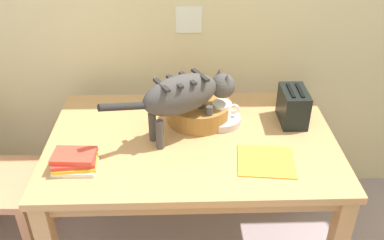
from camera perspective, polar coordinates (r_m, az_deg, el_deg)
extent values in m
cube|color=white|center=(2.31, -0.42, 13.32)|extent=(0.14, 0.01, 0.14)
cube|color=tan|center=(2.00, 0.00, -2.85)|extent=(1.35, 0.86, 0.03)
cube|color=tan|center=(2.03, 0.00, -4.06)|extent=(1.27, 0.78, 0.07)
cube|color=tan|center=(2.59, -14.20, -4.87)|extent=(0.07, 0.07, 0.71)
cube|color=tan|center=(2.62, 13.56, -4.40)|extent=(0.07, 0.07, 0.71)
ellipsoid|color=#46423E|center=(1.89, -1.54, 3.43)|extent=(0.39, 0.30, 0.19)
cube|color=#262422|center=(1.82, -4.12, 4.72)|extent=(0.08, 0.12, 0.01)
cube|color=#262422|center=(1.85, -2.33, 5.19)|extent=(0.08, 0.12, 0.01)
cube|color=#262422|center=(1.88, -0.58, 5.64)|extent=(0.08, 0.12, 0.01)
cube|color=#262422|center=(1.90, 1.12, 6.07)|extent=(0.08, 0.12, 0.01)
cylinder|color=#46423E|center=(2.05, 1.17, 1.07)|extent=(0.04, 0.04, 0.14)
cylinder|color=#46423E|center=(2.00, 2.29, 0.09)|extent=(0.04, 0.04, 0.14)
cylinder|color=#46423E|center=(1.95, -5.33, -0.89)|extent=(0.04, 0.04, 0.14)
cylinder|color=#46423E|center=(1.89, -4.35, -1.97)|extent=(0.04, 0.04, 0.14)
sphere|color=#46423E|center=(2.00, 4.16, 4.61)|extent=(0.12, 0.12, 0.12)
cone|color=#46423E|center=(2.00, 3.70, 6.28)|extent=(0.04, 0.04, 0.05)
cone|color=#46423E|center=(1.96, 4.75, 5.54)|extent=(0.04, 0.04, 0.05)
cylinder|color=#262422|center=(1.79, -9.37, 1.78)|extent=(0.20, 0.13, 0.08)
cylinder|color=#BDADA7|center=(2.10, 3.96, 0.04)|extent=(0.19, 0.19, 0.04)
cylinder|color=white|center=(2.07, 4.02, 1.38)|extent=(0.09, 0.09, 0.08)
torus|color=white|center=(2.07, 5.65, 1.49)|extent=(0.06, 0.01, 0.06)
cube|color=gold|center=(1.87, 9.92, -5.47)|extent=(0.27, 0.25, 0.01)
cube|color=silver|center=(1.86, -15.40, -6.19)|extent=(0.18, 0.12, 0.02)
cube|color=yellow|center=(1.86, -15.40, -5.72)|extent=(0.18, 0.13, 0.01)
cube|color=red|center=(1.85, -15.55, -5.23)|extent=(0.19, 0.13, 0.02)
cube|color=#DD4130|center=(1.85, -15.61, -4.65)|extent=(0.18, 0.13, 0.02)
cylinder|color=olive|center=(2.10, 0.91, 1.24)|extent=(0.31, 0.31, 0.10)
cylinder|color=#463015|center=(2.10, 0.92, 1.35)|extent=(0.26, 0.26, 0.08)
cube|color=black|center=(2.13, 13.44, 1.83)|extent=(0.12, 0.20, 0.17)
cube|color=black|center=(2.08, 13.16, 3.91)|extent=(0.02, 0.14, 0.01)
cube|color=black|center=(2.10, 14.32, 3.91)|extent=(0.02, 0.14, 0.01)
cube|color=tan|center=(2.64, -18.42, -9.07)|extent=(0.04, 0.04, 0.41)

